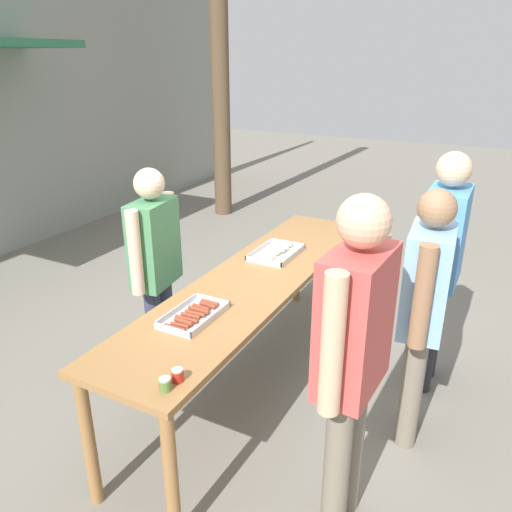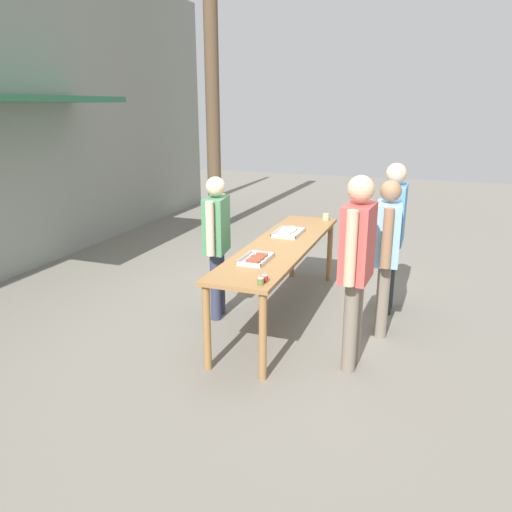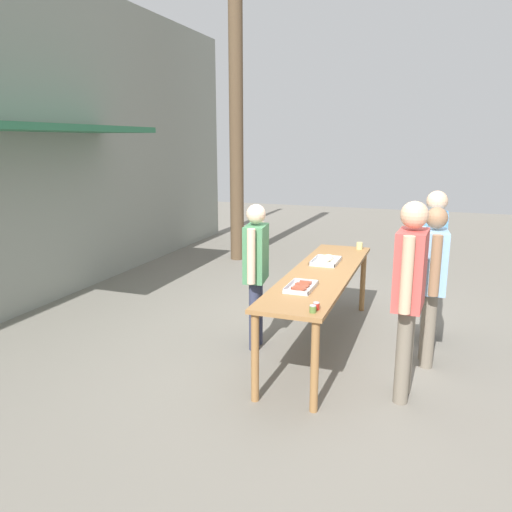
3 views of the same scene
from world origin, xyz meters
TOP-DOWN VIEW (x-y plane):
  - ground_plane at (0.00, 0.00)m, footprint 24.00×24.00m
  - serving_table at (0.00, 0.00)m, footprint 2.89×0.66m
  - food_tray_sausages at (-0.69, 0.05)m, footprint 0.42×0.25m
  - food_tray_buns at (0.43, 0.05)m, footprint 0.45×0.30m
  - condiment_jar_mustard at (-1.32, -0.22)m, footprint 0.06×0.06m
  - condiment_jar_ketchup at (-1.23, -0.23)m, footprint 0.06×0.06m
  - beer_cup at (1.30, -0.21)m, footprint 0.08×0.08m
  - person_server_behind_table at (-0.25, 0.67)m, footprint 0.55×0.26m
  - person_customer_holding_hotdog at (-0.87, -0.95)m, footprint 0.62×0.26m
  - person_customer_with_cup at (0.58, -1.12)m, footprint 0.66×0.25m
  - person_customer_waiting_in_line at (-0.05, -1.13)m, footprint 0.63×0.27m
  - utility_pole at (3.61, 2.46)m, footprint 1.10×0.26m

SIDE VIEW (x-z plane):
  - ground_plane at x=0.00m, z-range 0.00..0.00m
  - serving_table at x=0.00m, z-range 0.34..1.20m
  - food_tray_sausages at x=-0.69m, z-range 0.85..0.90m
  - food_tray_buns at x=0.43m, z-range 0.85..0.92m
  - condiment_jar_mustard at x=-1.32m, z-range 0.86..0.92m
  - condiment_jar_ketchup at x=-1.23m, z-range 0.86..0.92m
  - beer_cup at x=1.30m, z-range 0.86..0.95m
  - person_server_behind_table at x=-0.25m, z-range 0.16..1.75m
  - person_customer_waiting_in_line at x=-0.05m, z-range 0.15..1.77m
  - person_customer_with_cup at x=0.58m, z-range 0.16..1.88m
  - person_customer_holding_hotdog at x=-0.87m, z-range 0.17..1.94m
  - utility_pole at x=3.61m, z-range 0.06..6.35m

